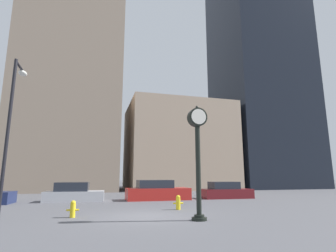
{
  "coord_description": "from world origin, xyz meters",
  "views": [
    {
      "loc": [
        -2.28,
        -11.94,
        1.74
      ],
      "look_at": [
        3.92,
        10.8,
        6.28
      ],
      "focal_mm": 28.0,
      "sensor_mm": 36.0,
      "label": 1
    }
  ],
  "objects_px": {
    "car_red": "(157,191)",
    "fire_hydrant_near": "(178,202)",
    "street_lamp_left": "(13,112)",
    "car_maroon": "(226,191)",
    "car_silver": "(74,193)",
    "street_clock": "(198,147)",
    "fire_hydrant_far": "(73,209)"
  },
  "relations": [
    {
      "from": "car_red",
      "to": "car_maroon",
      "type": "relative_size",
      "value": 1.16
    },
    {
      "from": "fire_hydrant_far",
      "to": "street_lamp_left",
      "type": "bearing_deg",
      "value": 175.84
    },
    {
      "from": "car_silver",
      "to": "fire_hydrant_far",
      "type": "bearing_deg",
      "value": -83.29
    },
    {
      "from": "street_clock",
      "to": "car_silver",
      "type": "xyz_separation_m",
      "value": [
        -5.52,
        9.92,
        -2.41
      ]
    },
    {
      "from": "car_maroon",
      "to": "street_lamp_left",
      "type": "bearing_deg",
      "value": -150.39
    },
    {
      "from": "car_red",
      "to": "street_lamp_left",
      "type": "distance_m",
      "value": 11.6
    },
    {
      "from": "car_maroon",
      "to": "fire_hydrant_far",
      "type": "xyz_separation_m",
      "value": [
        -11.12,
        -7.37,
        -0.18
      ]
    },
    {
      "from": "fire_hydrant_near",
      "to": "fire_hydrant_far",
      "type": "height_order",
      "value": "fire_hydrant_near"
    },
    {
      "from": "car_silver",
      "to": "street_lamp_left",
      "type": "relative_size",
      "value": 0.6
    },
    {
      "from": "car_silver",
      "to": "fire_hydrant_near",
      "type": "relative_size",
      "value": 5.46
    },
    {
      "from": "fire_hydrant_near",
      "to": "street_lamp_left",
      "type": "distance_m",
      "value": 9.08
    },
    {
      "from": "fire_hydrant_far",
      "to": "street_lamp_left",
      "type": "height_order",
      "value": "street_lamp_left"
    },
    {
      "from": "car_maroon",
      "to": "street_lamp_left",
      "type": "distance_m",
      "value": 16.15
    },
    {
      "from": "car_silver",
      "to": "car_maroon",
      "type": "height_order",
      "value": "car_silver"
    },
    {
      "from": "car_silver",
      "to": "street_lamp_left",
      "type": "bearing_deg",
      "value": -103.85
    },
    {
      "from": "car_red",
      "to": "fire_hydrant_near",
      "type": "distance_m",
      "value": 6.03
    },
    {
      "from": "car_silver",
      "to": "fire_hydrant_near",
      "type": "xyz_separation_m",
      "value": [
        5.74,
        -6.41,
        -0.17
      ]
    },
    {
      "from": "fire_hydrant_near",
      "to": "street_lamp_left",
      "type": "relative_size",
      "value": 0.11
    },
    {
      "from": "car_maroon",
      "to": "fire_hydrant_far",
      "type": "relative_size",
      "value": 5.73
    },
    {
      "from": "street_clock",
      "to": "car_red",
      "type": "bearing_deg",
      "value": 87.39
    },
    {
      "from": "street_clock",
      "to": "fire_hydrant_near",
      "type": "bearing_deg",
      "value": 86.48
    },
    {
      "from": "street_lamp_left",
      "to": "car_maroon",
      "type": "bearing_deg",
      "value": 27.23
    },
    {
      "from": "car_red",
      "to": "street_clock",
      "type": "bearing_deg",
      "value": -92.82
    },
    {
      "from": "car_red",
      "to": "car_maroon",
      "type": "bearing_deg",
      "value": -0.51
    },
    {
      "from": "car_red",
      "to": "fire_hydrant_far",
      "type": "bearing_deg",
      "value": -126.46
    },
    {
      "from": "fire_hydrant_near",
      "to": "fire_hydrant_far",
      "type": "bearing_deg",
      "value": -165.25
    },
    {
      "from": "fire_hydrant_near",
      "to": "fire_hydrant_far",
      "type": "distance_m",
      "value": 5.38
    },
    {
      "from": "street_lamp_left",
      "to": "fire_hydrant_far",
      "type": "bearing_deg",
      "value": -4.16
    },
    {
      "from": "street_clock",
      "to": "car_silver",
      "type": "relative_size",
      "value": 1.16
    },
    {
      "from": "fire_hydrant_far",
      "to": "car_red",
      "type": "bearing_deg",
      "value": 53.75
    },
    {
      "from": "fire_hydrant_near",
      "to": "car_maroon",
      "type": "bearing_deg",
      "value": 45.38
    },
    {
      "from": "fire_hydrant_near",
      "to": "street_lamp_left",
      "type": "xyz_separation_m",
      "value": [
        -8.0,
        -1.17,
        4.14
      ]
    }
  ]
}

